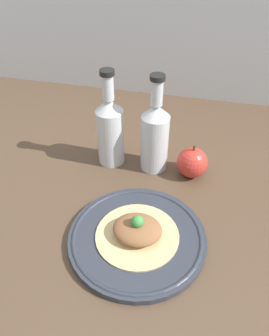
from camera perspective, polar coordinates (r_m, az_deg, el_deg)
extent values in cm
cube|color=brown|center=(84.28, 0.69, -4.60)|extent=(180.00, 110.00, 4.00)
cylinder|color=#2D333D|center=(71.37, 0.48, -12.10)|extent=(29.35, 29.35, 1.55)
torus|color=#2D333D|center=(70.95, 0.48, -11.83)|extent=(28.09, 28.09, 1.08)
cylinder|color=#D6BC7F|center=(70.61, 0.49, -11.61)|extent=(17.74, 17.74, 0.40)
ellipsoid|color=brown|center=(69.14, 0.49, -10.63)|extent=(10.36, 8.81, 3.39)
sphere|color=green|center=(67.26, 0.51, -9.28)|extent=(2.60, 2.60, 2.60)
cylinder|color=silver|center=(87.35, -4.19, 5.42)|extent=(7.18, 7.18, 15.61)
cone|color=silver|center=(82.43, -4.50, 10.84)|extent=(7.18, 7.18, 3.23)
cylinder|color=silver|center=(80.25, -4.67, 13.81)|extent=(2.87, 2.87, 6.29)
cylinder|color=black|center=(78.70, -4.82, 16.27)|extent=(3.59, 3.59, 1.20)
cylinder|color=silver|center=(85.03, 3.50, 4.39)|extent=(7.18, 7.18, 15.61)
cone|color=silver|center=(79.97, 3.77, 9.90)|extent=(7.18, 7.18, 3.23)
cylinder|color=silver|center=(77.72, 3.92, 12.95)|extent=(2.87, 2.87, 6.29)
cylinder|color=black|center=(76.11, 4.05, 15.47)|extent=(3.59, 3.59, 1.20)
sphere|color=red|center=(85.77, 10.00, 0.95)|extent=(8.00, 8.00, 8.00)
cylinder|color=brown|center=(83.00, 10.35, 3.45)|extent=(0.64, 0.64, 1.80)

